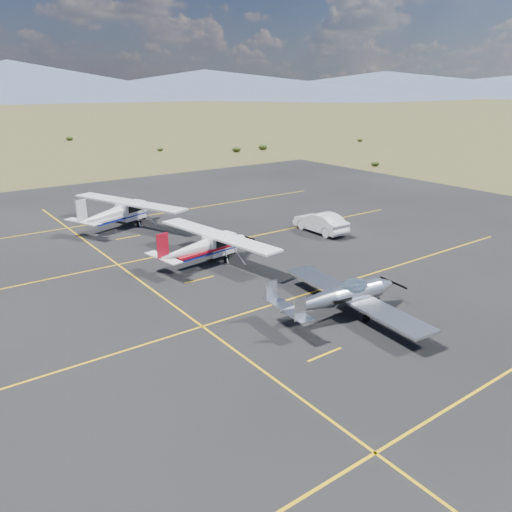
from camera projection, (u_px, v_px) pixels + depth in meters
name	position (u px, v px, depth m)	size (l,w,h in m)	color
ground	(320.00, 310.00, 26.27)	(1600.00, 1600.00, 0.00)	#383D1C
apron	(244.00, 272.00, 31.62)	(72.00, 72.00, 0.02)	black
aircraft_low_wing	(342.00, 296.00, 25.42)	(7.21, 10.02, 2.17)	silver
aircraft_cessna	(205.00, 246.00, 32.83)	(6.52, 10.76, 2.71)	white
aircraft_plain	(119.00, 212.00, 41.13)	(8.33, 11.52, 2.98)	silver
sedan	(321.00, 222.00, 39.84)	(1.71, 4.92, 1.62)	silver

